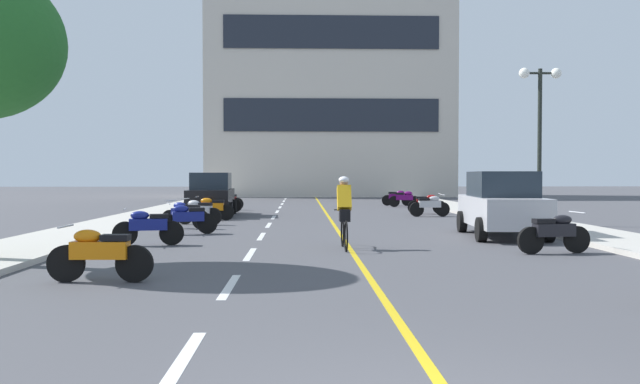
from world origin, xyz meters
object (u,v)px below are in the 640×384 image
at_px(motorcycle_11, 227,200).
at_px(motorcycle_6, 199,211).
at_px(motorcycle_2, 554,232).
at_px(motorcycle_5, 185,214).
at_px(street_lamp_mid, 540,110).
at_px(parked_car_near, 502,204).
at_px(motorcycle_8, 430,205).
at_px(motorcycle_10, 224,202).
at_px(motorcycle_7, 211,208).
at_px(motorcycle_12, 405,198).
at_px(motorcycle_1, 99,253).
at_px(motorcycle_3, 148,226).
at_px(motorcycle_4, 188,218).
at_px(parked_car_mid, 211,194).
at_px(motorcycle_9, 427,203).
at_px(cyclist_rider, 344,211).
at_px(motorcycle_13, 397,197).

bearing_deg(motorcycle_11, motorcycle_6, -89.30).
height_order(motorcycle_2, motorcycle_5, same).
height_order(street_lamp_mid, parked_car_near, street_lamp_mid).
bearing_deg(motorcycle_2, motorcycle_6, 137.35).
relative_size(motorcycle_8, motorcycle_10, 1.01).
height_order(motorcycle_7, motorcycle_12, same).
relative_size(motorcycle_1, motorcycle_3, 1.01).
bearing_deg(motorcycle_4, motorcycle_12, 60.10).
xyz_separation_m(street_lamp_mid, parked_car_mid, (-11.92, 5.41, -3.03)).
xyz_separation_m(motorcycle_1, motorcycle_12, (8.82, 23.68, 0.00)).
distance_m(motorcycle_3, motorcycle_10, 14.10).
xyz_separation_m(motorcycle_8, motorcycle_9, (0.24, 1.74, 0.00)).
distance_m(motorcycle_10, motorcycle_12, 10.10).
relative_size(street_lamp_mid, cyclist_rider, 2.96).
bearing_deg(motorcycle_1, cyclist_rider, 46.75).
bearing_deg(parked_car_near, motorcycle_5, 162.49).
bearing_deg(motorcycle_2, parked_car_mid, 125.27).
height_order(motorcycle_1, motorcycle_13, same).
distance_m(motorcycle_2, motorcycle_7, 13.80).
bearing_deg(cyclist_rider, motorcycle_7, 114.97).
distance_m(motorcycle_8, cyclist_rider, 12.21).
distance_m(motorcycle_6, motorcycle_11, 9.37).
xyz_separation_m(parked_car_mid, motorcycle_4, (0.49, -8.39, -0.44)).
bearing_deg(motorcycle_12, motorcycle_7, -132.78).
distance_m(motorcycle_1, motorcycle_13, 26.68).
bearing_deg(motorcycle_12, street_lamp_mid, -78.34).
bearing_deg(motorcycle_10, motorcycle_11, 92.37).
bearing_deg(cyclist_rider, parked_car_mid, 111.51).
bearing_deg(motorcycle_4, parked_car_mid, 93.33).
relative_size(parked_car_near, motorcycle_9, 2.54).
relative_size(parked_car_mid, motorcycle_13, 2.53).
relative_size(street_lamp_mid, motorcycle_6, 3.21).
bearing_deg(motorcycle_13, cyclist_rider, -102.00).
relative_size(motorcycle_3, motorcycle_11, 1.01).
bearing_deg(motorcycle_7, motorcycle_2, -49.61).
distance_m(street_lamp_mid, motorcycle_1, 16.37).
bearing_deg(motorcycle_11, motorcycle_10, -87.63).
distance_m(parked_car_mid, motorcycle_2, 16.15).
distance_m(motorcycle_7, motorcycle_12, 13.22).
height_order(motorcycle_3, motorcycle_13, same).
distance_m(parked_car_mid, motorcycle_11, 4.58).
xyz_separation_m(street_lamp_mid, motorcycle_8, (-2.80, 4.68, -3.47)).
bearing_deg(motorcycle_13, motorcycle_2, -89.64).
bearing_deg(motorcycle_13, street_lamp_mid, -78.95).
bearing_deg(parked_car_near, motorcycle_3, -168.19).
bearing_deg(motorcycle_8, motorcycle_2, -89.09).
bearing_deg(motorcycle_5, motorcycle_1, -87.34).
xyz_separation_m(motorcycle_9, motorcycle_10, (-9.17, 1.76, 0.00)).
relative_size(parked_car_mid, cyclist_rider, 2.41).
relative_size(motorcycle_3, motorcycle_8, 0.99).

